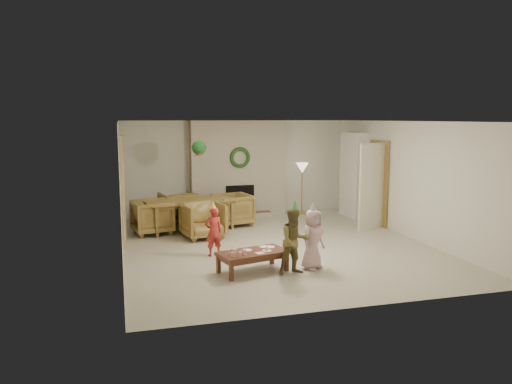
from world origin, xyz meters
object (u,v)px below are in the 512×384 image
object	(u,v)px
dining_table	(190,215)
dining_chair_far	(178,207)
child_pink	(313,239)
dining_chair_right	(233,210)
child_plaid	(295,241)
dining_chair_left	(153,217)
coffee_table_top	(253,253)
child_red	(214,232)
dining_chair_near	(203,220)

from	to	relation	value
dining_table	dining_chair_far	bearing A→B (deg)	90.00
dining_table	child_pink	size ratio (longest dim) A/B	1.90
dining_table	dining_chair_right	distance (m)	1.09
child_plaid	child_pink	size ratio (longest dim) A/B	1.07
dining_chair_left	coffee_table_top	world-z (taller)	dining_chair_left
dining_chair_left	child_red	xyz separation A→B (m)	(0.99, -2.13, 0.08)
child_plaid	coffee_table_top	bearing A→B (deg)	151.00
dining_chair_near	dining_chair_left	size ratio (longest dim) A/B	1.00
dining_table	child_red	world-z (taller)	child_red
dining_chair_right	child_red	distance (m)	2.68
dining_table	child_red	xyz separation A→B (m)	(0.13, -2.30, 0.12)
dining_chair_right	child_plaid	size ratio (longest dim) A/B	0.76
dining_chair_far	dining_chair_left	bearing A→B (deg)	45.00
dining_chair_left	coffee_table_top	xyz separation A→B (m)	(1.44, -3.29, -0.05)
dining_chair_far	child_plaid	bearing A→B (deg)	95.74
child_plaid	dining_chair_right	bearing A→B (deg)	86.43
dining_chair_far	dining_chair_right	distance (m)	1.39
child_red	dining_chair_left	bearing A→B (deg)	-76.45
child_red	dining_chair_far	bearing A→B (deg)	-95.75
dining_chair_right	child_red	bearing A→B (deg)	-31.51
dining_chair_right	child_pink	size ratio (longest dim) A/B	0.81
dining_chair_near	child_pink	world-z (taller)	child_pink
child_red	coffee_table_top	bearing A→B (deg)	100.10
dining_chair_near	coffee_table_top	world-z (taller)	dining_chair_near
dining_table	child_pink	bearing A→B (deg)	-76.67
coffee_table_top	dining_chair_right	bearing A→B (deg)	67.90
dining_chair_far	child_red	bearing A→B (deg)	84.27
dining_table	child_red	distance (m)	2.31
dining_chair_left	child_red	bearing A→B (deg)	-166.43
dining_chair_right	dining_chair_left	bearing A→B (deg)	-90.00
child_plaid	dining_chair_far	bearing A→B (deg)	101.01
dining_chair_far	child_plaid	world-z (taller)	child_plaid
child_pink	dining_chair_left	bearing A→B (deg)	93.14
dining_chair_far	coffee_table_top	bearing A→B (deg)	88.70
coffee_table_top	child_plaid	world-z (taller)	child_plaid
dining_chair_far	child_red	size ratio (longest dim) A/B	0.91
child_red	child_plaid	xyz separation A→B (m)	(1.09, -1.42, 0.09)
dining_chair_near	dining_chair_far	xyz separation A→B (m)	(-0.34, 1.70, 0.00)
dining_chair_near	dining_chair_far	distance (m)	1.74
dining_table	child_plaid	bearing A→B (deg)	-83.00
dining_chair_right	child_plaid	bearing A→B (deg)	-8.84
child_red	dining_chair_near	bearing A→B (deg)	-102.60
dining_chair_right	dining_chair_near	bearing A→B (deg)	-51.34
dining_chair_far	coffee_table_top	world-z (taller)	dining_chair_far
dining_chair_right	dining_table	bearing A→B (deg)	-90.00
child_red	child_plaid	world-z (taller)	child_plaid
dining_chair_left	child_red	distance (m)	2.35
child_pink	dining_chair_far	bearing A→B (deg)	79.09
dining_chair_right	child_plaid	world-z (taller)	child_plaid
dining_chair_near	child_pink	size ratio (longest dim) A/B	0.81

